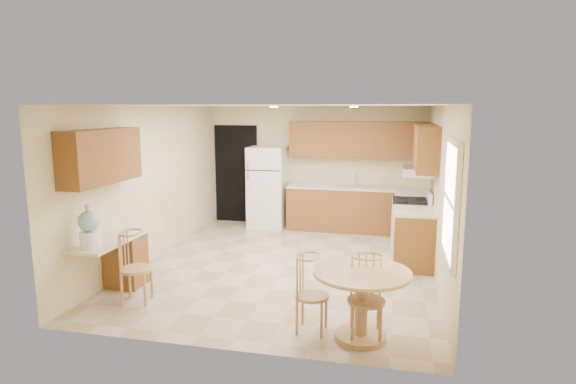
% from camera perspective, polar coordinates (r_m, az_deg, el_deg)
% --- Properties ---
extents(floor, '(5.50, 5.50, 0.00)m').
position_cam_1_polar(floor, '(7.70, -0.20, -8.74)').
color(floor, tan).
rests_on(floor, ground).
extents(ceiling, '(4.50, 5.50, 0.02)m').
position_cam_1_polar(ceiling, '(7.30, -0.21, 10.20)').
color(ceiling, white).
rests_on(ceiling, wall_back).
extents(wall_back, '(4.50, 0.02, 2.50)m').
position_cam_1_polar(wall_back, '(10.07, 3.32, 2.99)').
color(wall_back, beige).
rests_on(wall_back, floor).
extents(wall_front, '(4.50, 0.02, 2.50)m').
position_cam_1_polar(wall_front, '(4.81, -7.62, -4.80)').
color(wall_front, beige).
rests_on(wall_front, floor).
extents(wall_left, '(0.02, 5.50, 2.50)m').
position_cam_1_polar(wall_left, '(8.20, -15.72, 1.03)').
color(wall_left, beige).
rests_on(wall_left, floor).
extents(wall_right, '(0.02, 5.50, 2.50)m').
position_cam_1_polar(wall_right, '(7.24, 17.43, -0.20)').
color(wall_right, beige).
rests_on(wall_right, floor).
extents(doorway, '(0.90, 0.02, 2.10)m').
position_cam_1_polar(doorway, '(10.51, -6.16, 2.15)').
color(doorway, black).
rests_on(doorway, floor).
extents(base_cab_back, '(2.75, 0.60, 0.87)m').
position_cam_1_polar(base_cab_back, '(9.80, 8.04, -2.11)').
color(base_cab_back, brown).
rests_on(base_cab_back, floor).
extents(counter_back, '(2.75, 0.63, 0.04)m').
position_cam_1_polar(counter_back, '(9.72, 8.10, 0.51)').
color(counter_back, beige).
rests_on(counter_back, base_cab_back).
extents(base_cab_right_a, '(0.60, 0.59, 0.87)m').
position_cam_1_polar(base_cab_right_a, '(9.20, 14.42, -3.13)').
color(base_cab_right_a, brown).
rests_on(base_cab_right_a, floor).
extents(counter_right_a, '(0.63, 0.59, 0.04)m').
position_cam_1_polar(counter_right_a, '(9.11, 14.54, -0.34)').
color(counter_right_a, beige).
rests_on(counter_right_a, base_cab_right_a).
extents(base_cab_right_b, '(0.60, 0.80, 0.87)m').
position_cam_1_polar(base_cab_right_b, '(7.78, 14.68, -5.52)').
color(base_cab_right_b, brown).
rests_on(base_cab_right_b, floor).
extents(counter_right_b, '(0.63, 0.80, 0.04)m').
position_cam_1_polar(counter_right_b, '(7.68, 14.83, -2.24)').
color(counter_right_b, beige).
rests_on(counter_right_b, base_cab_right_b).
extents(upper_cab_back, '(2.75, 0.33, 0.70)m').
position_cam_1_polar(upper_cab_back, '(9.74, 8.31, 6.22)').
color(upper_cab_back, brown).
rests_on(upper_cab_back, wall_back).
extents(upper_cab_right, '(0.33, 2.42, 0.70)m').
position_cam_1_polar(upper_cab_right, '(8.35, 15.87, 5.34)').
color(upper_cab_right, brown).
rests_on(upper_cab_right, wall_right).
extents(upper_cab_left, '(0.33, 1.40, 0.70)m').
position_cam_1_polar(upper_cab_left, '(6.68, -21.24, 3.97)').
color(upper_cab_left, brown).
rests_on(upper_cab_left, wall_left).
extents(sink, '(0.78, 0.44, 0.01)m').
position_cam_1_polar(sink, '(9.72, 7.96, 0.65)').
color(sink, silver).
rests_on(sink, counter_back).
extents(range_hood, '(0.50, 0.76, 0.14)m').
position_cam_1_polar(range_hood, '(8.36, 15.16, 2.41)').
color(range_hood, silver).
rests_on(range_hood, upper_cab_right).
extents(desk_pedestal, '(0.48, 0.42, 0.72)m').
position_cam_1_polar(desk_pedestal, '(7.16, -18.66, -7.72)').
color(desk_pedestal, brown).
rests_on(desk_pedestal, floor).
extents(desk_top, '(0.50, 1.20, 0.04)m').
position_cam_1_polar(desk_top, '(6.74, -20.52, -5.46)').
color(desk_top, beige).
rests_on(desk_top, desk_pedestal).
extents(window, '(0.06, 1.12, 1.30)m').
position_cam_1_polar(window, '(5.38, 18.83, -0.96)').
color(window, white).
rests_on(window, wall_right).
extents(can_light_a, '(0.14, 0.14, 0.02)m').
position_cam_1_polar(can_light_a, '(8.58, -1.68, 10.07)').
color(can_light_a, white).
rests_on(can_light_a, ceiling).
extents(can_light_b, '(0.14, 0.14, 0.02)m').
position_cam_1_polar(can_light_b, '(8.34, 7.82, 9.98)').
color(can_light_b, white).
rests_on(can_light_b, ceiling).
extents(refrigerator, '(0.74, 0.72, 1.68)m').
position_cam_1_polar(refrigerator, '(9.99, -2.42, 0.57)').
color(refrigerator, white).
rests_on(refrigerator, floor).
extents(stove, '(0.65, 0.76, 1.09)m').
position_cam_1_polar(stove, '(8.53, 14.37, -3.91)').
color(stove, white).
rests_on(stove, floor).
extents(dining_table, '(1.04, 1.04, 0.77)m').
position_cam_1_polar(dining_table, '(5.30, 8.72, -11.95)').
color(dining_table, tan).
rests_on(dining_table, floor).
extents(chair_table_a, '(0.38, 0.49, 0.87)m').
position_cam_1_polar(chair_table_a, '(5.34, 2.70, -11.37)').
color(chair_table_a, tan).
rests_on(chair_table_a, floor).
extents(chair_table_b, '(0.41, 0.41, 0.92)m').
position_cam_1_polar(chair_table_b, '(5.19, 9.22, -11.75)').
color(chair_table_b, tan).
rests_on(chair_table_b, floor).
extents(chair_desk, '(0.41, 0.53, 0.92)m').
position_cam_1_polar(chair_desk, '(6.40, -18.02, -7.90)').
color(chair_desk, tan).
rests_on(chair_desk, floor).
extents(water_crock, '(0.26, 0.26, 0.54)m').
position_cam_1_polar(water_crock, '(6.38, -22.50, -4.01)').
color(water_crock, white).
rests_on(water_crock, desk_top).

